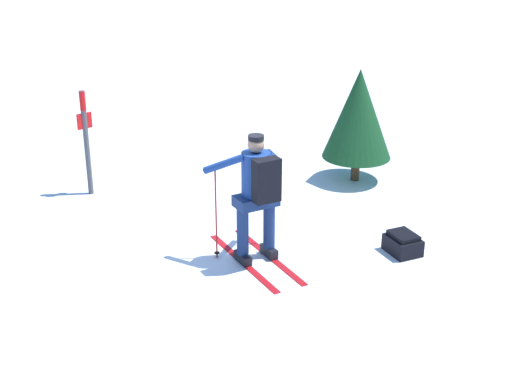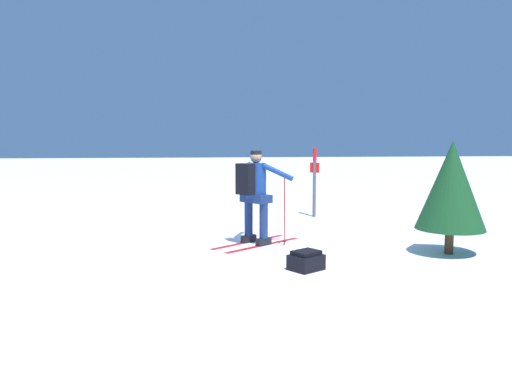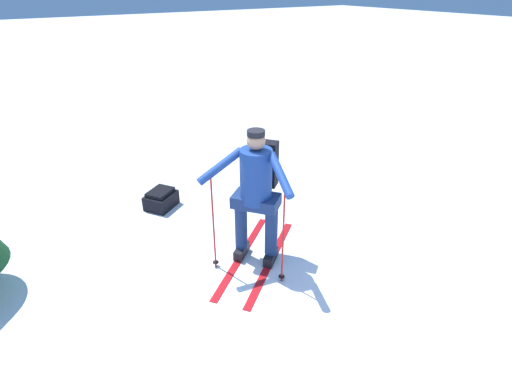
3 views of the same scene
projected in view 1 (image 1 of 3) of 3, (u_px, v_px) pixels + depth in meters
name	position (u px, v px, depth m)	size (l,w,h in m)	color
ground_plane	(227.00, 242.00, 9.56)	(80.00, 80.00, 0.00)	white
skier	(257.00, 190.00, 8.72)	(1.67, 1.46, 1.66)	red
dropped_backpack	(403.00, 244.00, 9.23)	(0.57, 0.55, 0.28)	black
trail_marker	(86.00, 134.00, 10.80)	(0.20, 0.17, 1.64)	#4C4C51
pine_tree	(358.00, 114.00, 11.29)	(1.11, 1.11, 1.85)	#4C331E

